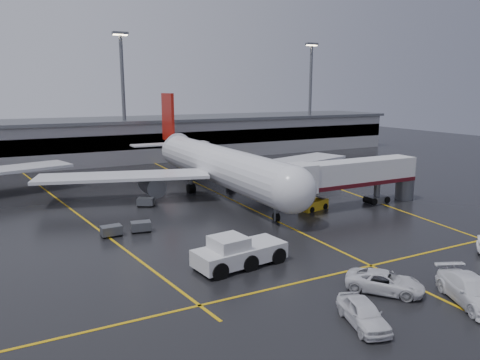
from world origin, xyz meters
TOP-DOWN VIEW (x-y plane):
  - ground at (0.00, 0.00)m, footprint 220.00×220.00m
  - apron_line_centre at (0.00, 0.00)m, footprint 0.25×90.00m
  - apron_line_stop at (0.00, -22.00)m, footprint 60.00×0.25m
  - apron_line_left at (-20.00, 10.00)m, footprint 9.99×69.35m
  - apron_line_right at (18.00, 10.00)m, footprint 7.57×69.64m
  - terminal at (0.00, 47.93)m, footprint 122.00×19.00m
  - light_mast_mid at (-5.00, 42.00)m, footprint 3.00×1.20m
  - light_mast_right at (40.00, 42.00)m, footprint 3.00×1.20m
  - main_airliner at (0.00, 9.70)m, footprint 48.80×45.60m
  - jet_bridge at (11.87, -6.00)m, footprint 19.90×3.40m
  - pushback_tractor at (-9.93, -16.84)m, footprint 8.23×4.30m
  - belt_loader at (6.74, -4.89)m, footprint 4.14×2.58m
  - service_van_a at (-2.70, -26.21)m, footprint 5.51×5.87m
  - service_van_b at (1.24, -30.35)m, footprint 4.89×6.92m
  - service_van_d at (-7.41, -29.11)m, footprint 3.20×5.14m
  - baggage_cart_a at (-14.62, -3.99)m, footprint 2.18×1.60m
  - baggage_cart_b at (-17.66, -4.04)m, footprint 2.06×1.39m
  - baggage_cart_c at (-11.27, 6.10)m, footprint 2.37×2.08m

SIDE VIEW (x-z plane):
  - ground at x=0.00m, z-range 0.00..0.00m
  - apron_line_centre at x=0.00m, z-range 0.00..0.02m
  - apron_line_stop at x=0.00m, z-range 0.00..0.02m
  - apron_line_left at x=-20.00m, z-range 0.00..0.02m
  - apron_line_right at x=18.00m, z-range 0.00..0.02m
  - belt_loader at x=6.74m, z-range -0.62..1.82m
  - baggage_cart_a at x=-14.62m, z-range 0.07..1.19m
  - baggage_cart_b at x=-17.66m, z-range 0.07..1.19m
  - baggage_cart_c at x=-11.27m, z-range 0.07..1.19m
  - service_van_a at x=-2.70m, z-range 0.00..1.54m
  - service_van_d at x=-7.41m, z-range 0.00..1.63m
  - service_van_b at x=1.24m, z-range 0.00..1.86m
  - pushback_tractor at x=-9.93m, z-range -0.29..2.53m
  - jet_bridge at x=11.87m, z-range 0.91..6.96m
  - main_airliner at x=0.00m, z-range -2.84..11.26m
  - terminal at x=0.00m, z-range 0.02..8.62m
  - light_mast_mid at x=-5.00m, z-range 1.75..27.20m
  - light_mast_right at x=40.00m, z-range 1.75..27.20m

